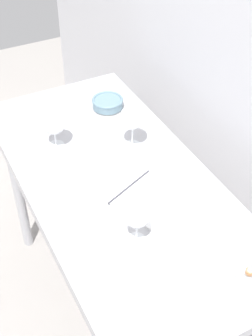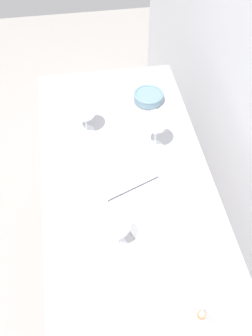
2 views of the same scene
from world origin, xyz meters
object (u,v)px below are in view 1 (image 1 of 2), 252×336
Objects in this scene: wine_glass_near_right at (137,216)px; decanter_funnel at (247,281)px; tasting_sheet_upper at (195,235)px; wine_glass_far_left at (133,118)px; open_notebook at (130,187)px; wine_glass_near_left at (53,123)px; tasting_bowl at (108,103)px.

wine_glass_near_right reaches higher than decanter_funnel.
decanter_funnel reaches higher than tasting_sheet_upper.
wine_glass_far_left is 0.28m from open_notebook.
tasting_sheet_upper is (0.64, 0.23, -0.11)m from wine_glass_near_left.
tasting_bowl is (-0.15, 0.30, -0.09)m from wine_glass_near_left.
open_notebook is 3.11× the size of tasting_bowl.
open_notebook is at bearing 162.47° from tasting_sheet_upper.
tasting_bowl is at bearing 141.60° from tasting_sheet_upper.
wine_glass_far_left reaches higher than wine_glass_near_right.
decanter_funnel reaches higher than open_notebook.
wine_glass_near_right is 0.22m from tasting_sheet_upper.
decanter_funnel reaches higher than tasting_bowl.
wine_glass_near_right is (0.43, -0.21, -0.02)m from wine_glass_far_left.
wine_glass_near_left reaches higher than decanter_funnel.
wine_glass_near_left is at bearing -174.49° from wine_glass_near_right.
wine_glass_far_left reaches higher than tasting_sheet_upper.
wine_glass_far_left is 0.44× the size of open_notebook.
wine_glass_near_left is at bearing -179.30° from open_notebook.
tasting_bowl is at bearing 161.41° from wine_glass_near_right.
wine_glass_near_left is 1.05× the size of wine_glass_near_right.
open_notebook is (-0.22, 0.09, -0.11)m from wine_glass_near_right.
open_notebook is (0.21, -0.12, -0.13)m from wine_glass_far_left.
wine_glass_far_left is at bearing 142.28° from tasting_sheet_upper.
open_notebook is (0.35, 0.15, -0.11)m from wine_glass_near_left.
tasting_bowl is (-0.50, 0.15, 0.02)m from open_notebook.
wine_glass_near_right is (0.57, 0.06, -0.00)m from wine_glass_near_left.
wine_glass_far_left is 1.51× the size of decanter_funnel.
open_notebook reaches higher than tasting_sheet_upper.
wine_glass_far_left reaches higher than decanter_funnel.
tasting_bowl is 1.03m from decanter_funnel.
wine_glass_near_right reaches higher than tasting_sheet_upper.
tasting_sheet_upper is at bearing -4.71° from tasting_bowl.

